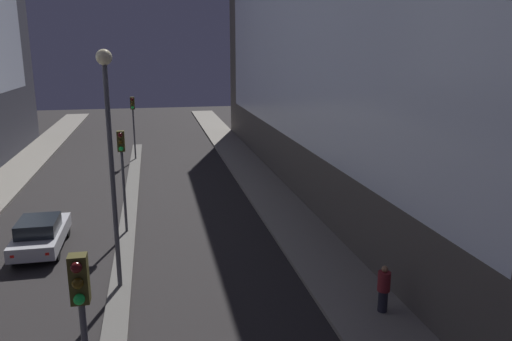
% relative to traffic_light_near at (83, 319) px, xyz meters
% --- Properties ---
extents(building_right, '(6.01, 43.78, 18.62)m').
position_rel_traffic_light_near_xyz_m(building_right, '(12.09, 19.02, 5.80)').
color(building_right, '#4C4742').
rests_on(building_right, ground).
extents(median_strip, '(0.77, 36.67, 0.15)m').
position_rel_traffic_light_near_xyz_m(median_strip, '(0.00, 16.46, -3.44)').
color(median_strip, '#56544F').
rests_on(median_strip, ground).
extents(traffic_light_near, '(0.32, 0.42, 4.59)m').
position_rel_traffic_light_near_xyz_m(traffic_light_near, '(0.00, 0.00, 0.00)').
color(traffic_light_near, '#4C4C51').
rests_on(traffic_light_near, median_strip).
extents(traffic_light_mid, '(0.32, 0.42, 4.59)m').
position_rel_traffic_light_near_xyz_m(traffic_light_mid, '(0.00, 13.53, 0.00)').
color(traffic_light_mid, '#4C4C51').
rests_on(traffic_light_mid, median_strip).
extents(traffic_light_far, '(0.32, 0.42, 4.59)m').
position_rel_traffic_light_near_xyz_m(traffic_light_far, '(0.00, 29.06, 0.00)').
color(traffic_light_far, '#4C4C51').
rests_on(traffic_light_far, median_strip).
extents(street_lamp, '(0.51, 0.51, 8.05)m').
position_rel_traffic_light_near_xyz_m(street_lamp, '(0.00, 8.15, 2.04)').
color(street_lamp, '#4C4C51').
rests_on(street_lamp, median_strip).
extents(car_left_lane, '(1.78, 4.24, 1.43)m').
position_rel_traffic_light_near_xyz_m(car_left_lane, '(-3.39, 12.39, -2.79)').
color(car_left_lane, '#B2B2B7').
rests_on(car_left_lane, ground).
extents(pedestrian_on_right_sidewalk, '(0.40, 0.40, 1.53)m').
position_rel_traffic_light_near_xyz_m(pedestrian_on_right_sidewalk, '(8.20, 4.63, -2.57)').
color(pedestrian_on_right_sidewalk, black).
rests_on(pedestrian_on_right_sidewalk, sidewalk_right).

